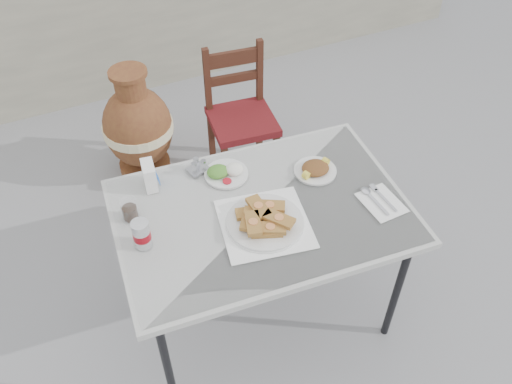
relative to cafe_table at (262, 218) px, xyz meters
name	(u,v)px	position (x,y,z in m)	size (l,w,h in m)	color
ground	(262,328)	(-0.04, -0.11, -0.72)	(80.00, 80.00, 0.00)	slate
cafe_table	(262,218)	(0.00, 0.00, 0.00)	(1.34, 0.96, 0.77)	black
pide_plate	(265,218)	(-0.03, -0.08, 0.09)	(0.43, 0.43, 0.08)	white
salad_rice_plate	(226,172)	(-0.06, 0.27, 0.07)	(0.21, 0.21, 0.05)	silver
salad_chopped_plate	(315,169)	(0.33, 0.12, 0.07)	(0.20, 0.20, 0.04)	silver
soda_can	(142,234)	(-0.52, 0.02, 0.12)	(0.07, 0.07, 0.13)	silver
cola_glass	(130,210)	(-0.53, 0.19, 0.10)	(0.07, 0.07, 0.10)	white
napkin_holder	(149,176)	(-0.40, 0.34, 0.12)	(0.08, 0.11, 0.13)	white
condiment_caddy	(198,167)	(-0.16, 0.35, 0.08)	(0.11, 0.10, 0.07)	#B6B7BE
cutlery_napkin	(379,200)	(0.49, -0.17, 0.06)	(0.16, 0.22, 0.02)	white
chair	(241,116)	(0.35, 1.06, -0.26)	(0.43, 0.43, 0.88)	#32160D
terracotta_urn	(138,128)	(-0.24, 1.33, -0.36)	(0.45, 0.45, 0.78)	brown
back_wall	(120,15)	(-0.04, 2.39, -0.12)	(6.00, 0.25, 1.20)	#A09A85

